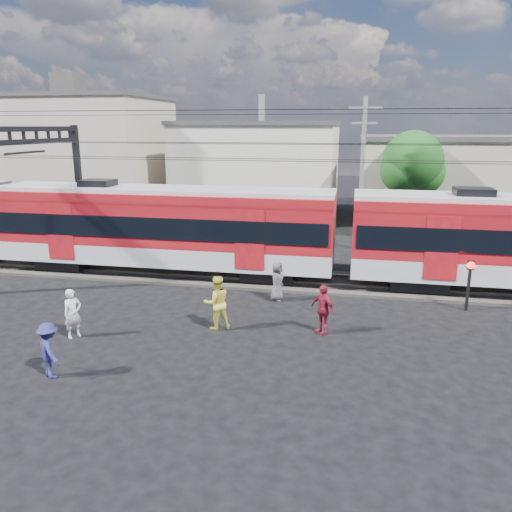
% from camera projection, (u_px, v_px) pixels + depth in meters
% --- Properties ---
extents(ground, '(120.00, 120.00, 0.00)m').
position_uv_depth(ground, '(166.00, 349.00, 15.96)').
color(ground, black).
rests_on(ground, ground).
extents(track_bed, '(70.00, 3.40, 0.12)m').
position_uv_depth(track_bed, '(228.00, 276.00, 23.53)').
color(track_bed, '#2D2823').
rests_on(track_bed, ground).
extents(rail_near, '(70.00, 0.12, 0.12)m').
position_uv_depth(rail_near, '(224.00, 278.00, 22.79)').
color(rail_near, '#59544C').
rests_on(rail_near, track_bed).
extents(rail_far, '(70.00, 0.12, 0.12)m').
position_uv_depth(rail_far, '(232.00, 270.00, 24.21)').
color(rail_far, '#59544C').
rests_on(rail_far, track_bed).
extents(commuter_train, '(50.30, 3.08, 4.17)m').
position_uv_depth(commuter_train, '(168.00, 225.00, 23.50)').
color(commuter_train, black).
rests_on(commuter_train, ground).
extents(catenary, '(70.00, 9.30, 7.52)m').
position_uv_depth(catenary, '(52.00, 165.00, 23.89)').
color(catenary, black).
rests_on(catenary, ground).
extents(building_west, '(14.28, 10.20, 9.30)m').
position_uv_depth(building_west, '(75.00, 155.00, 40.78)').
color(building_west, tan).
rests_on(building_west, ground).
extents(building_midwest, '(12.24, 12.24, 7.30)m').
position_uv_depth(building_midwest, '(261.00, 167.00, 41.04)').
color(building_midwest, beige).
rests_on(building_midwest, ground).
extents(building_mideast, '(16.32, 10.20, 6.30)m').
position_uv_depth(building_mideast, '(475.00, 181.00, 35.29)').
color(building_mideast, tan).
rests_on(building_mideast, ground).
extents(utility_pole_mid, '(1.80, 0.24, 8.50)m').
position_uv_depth(utility_pole_mid, '(362.00, 170.00, 27.91)').
color(utility_pole_mid, slate).
rests_on(utility_pole_mid, ground).
extents(tree_near, '(3.82, 3.64, 6.72)m').
position_uv_depth(tree_near, '(415.00, 165.00, 30.21)').
color(tree_near, '#382619').
rests_on(tree_near, ground).
extents(pedestrian_a, '(0.68, 0.73, 1.69)m').
position_uv_depth(pedestrian_a, '(73.00, 313.00, 16.71)').
color(pedestrian_a, silver).
rests_on(pedestrian_a, ground).
extents(pedestrian_b, '(1.18, 1.11, 1.93)m').
position_uv_depth(pedestrian_b, '(217.00, 303.00, 17.38)').
color(pedestrian_b, gold).
rests_on(pedestrian_b, ground).
extents(pedestrian_c, '(1.20, 1.13, 1.63)m').
position_uv_depth(pedestrian_c, '(49.00, 350.00, 14.02)').
color(pedestrian_c, navy).
rests_on(pedestrian_c, ground).
extents(pedestrian_d, '(1.06, 0.97, 1.74)m').
position_uv_depth(pedestrian_d, '(323.00, 309.00, 17.04)').
color(pedestrian_d, maroon).
rests_on(pedestrian_d, ground).
extents(pedestrian_e, '(0.67, 0.89, 1.64)m').
position_uv_depth(pedestrian_e, '(277.00, 281.00, 20.27)').
color(pedestrian_e, '#49484D').
rests_on(pedestrian_e, ground).
extents(crossing_signal, '(0.29, 0.29, 2.01)m').
position_uv_depth(crossing_signal, '(470.00, 276.00, 18.99)').
color(crossing_signal, black).
rests_on(crossing_signal, ground).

